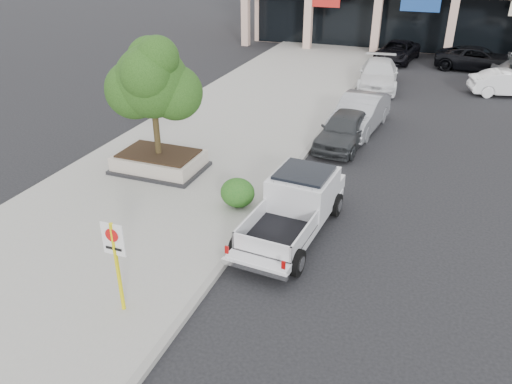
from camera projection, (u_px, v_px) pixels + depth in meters
The scene contains 14 objects.
ground at pixel (285, 267), 13.23m from camera, with size 120.00×120.00×0.00m, color black.
sidewalk at pixel (200, 153), 19.91m from camera, with size 8.00×52.00×0.15m, color gray.
curb at pixel (295, 168), 18.66m from camera, with size 0.20×52.00×0.15m, color gray.
planter at pixel (160, 161), 18.21m from camera, with size 3.20×2.20×0.68m.
planter_tree at pixel (158, 81), 16.94m from camera, with size 2.90×2.55×4.00m.
no_parking_sign at pixel (116, 256), 10.87m from camera, with size 0.55×0.09×2.30m.
hedge at pixel (238, 193), 15.71m from camera, with size 1.10×0.99×0.94m, color #174E16.
pickup_truck at pixel (291, 210), 14.31m from camera, with size 1.94×5.24×1.65m, color silver, non-canonical shape.
curb_car_a at pixel (344, 129), 20.51m from camera, with size 1.68×4.19×1.43m, color #2F3134.
curb_car_b at pixel (360, 113), 22.13m from camera, with size 1.66×4.75×1.57m, color #9B9CA2.
curb_car_c at pixel (378, 74), 28.33m from camera, with size 2.12×5.21×1.51m, color white.
curb_car_d at pixel (397, 51), 34.15m from camera, with size 2.27×4.93×1.37m, color black.
lot_car_b at pixel (509, 83), 26.93m from camera, with size 1.42×4.08×1.35m, color white.
lot_car_d at pixel (478, 59), 31.87m from camera, with size 2.44×5.29×1.47m, color black.
Camera 1 is at (3.14, -10.38, 7.88)m, focal length 35.00 mm.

